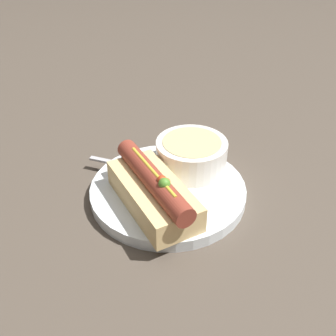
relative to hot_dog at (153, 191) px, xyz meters
The scene contains 5 objects.
ground_plane 0.07m from the hot_dog, 116.86° to the left, with size 4.00×4.00×0.00m, color #4C4238.
dinner_plate 0.06m from the hot_dog, 116.86° to the left, with size 0.24×0.24×0.02m.
hot_dog is the anchor object (origin of this frame).
soup_bowl 0.12m from the hot_dog, 110.20° to the left, with size 0.12×0.12×0.05m.
spoon 0.09m from the hot_dog, 145.42° to the left, with size 0.15×0.10×0.01m.
Camera 1 is at (0.38, -0.30, 0.40)m, focal length 42.00 mm.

